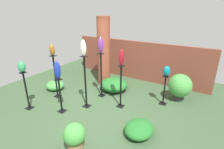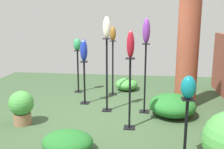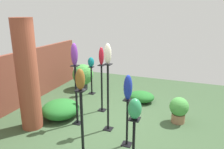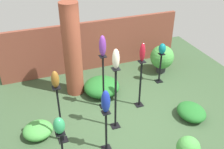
{
  "view_description": "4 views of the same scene",
  "coord_description": "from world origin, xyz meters",
  "views": [
    {
      "loc": [
        2.69,
        -3.55,
        2.77
      ],
      "look_at": [
        0.3,
        0.33,
        1.03
      ],
      "focal_mm": 28.0,
      "sensor_mm": 36.0,
      "label": 1
    },
    {
      "loc": [
        4.98,
        0.68,
        1.97
      ],
      "look_at": [
        -0.17,
        0.07,
        0.84
      ],
      "focal_mm": 42.0,
      "sensor_mm": 36.0,
      "label": 2
    },
    {
      "loc": [
        -4.53,
        -1.75,
        2.64
      ],
      "look_at": [
        0.27,
        0.08,
        1.14
      ],
      "focal_mm": 35.0,
      "sensor_mm": 36.0,
      "label": 3
    },
    {
      "loc": [
        -2.04,
        -4.35,
        4.22
      ],
      "look_at": [
        -0.29,
        0.31,
        1.19
      ],
      "focal_mm": 42.0,
      "sensor_mm": 36.0,
      "label": 4
    }
  ],
  "objects": [
    {
      "name": "pedestal_teal",
      "position": [
        1.55,
        1.29,
        0.41
      ],
      "size": [
        0.2,
        0.2,
        0.92
      ],
      "color": "black",
      "rests_on": "ground"
    },
    {
      "name": "pedestal_ruby",
      "position": [
        0.51,
        0.47,
        0.59
      ],
      "size": [
        0.2,
        0.2,
        1.29
      ],
      "color": "black",
      "rests_on": "ground"
    },
    {
      "name": "ground_plane",
      "position": [
        0.0,
        0.0,
        0.0
      ],
      "size": [
        8.0,
        8.0,
        0.0
      ],
      "primitive_type": "plane",
      "color": "#385133"
    },
    {
      "name": "pedestal_cobalt",
      "position": [
        -0.78,
        -0.65,
        0.45
      ],
      "size": [
        0.2,
        0.2,
        1.0
      ],
      "color": "black",
      "rests_on": "ground"
    },
    {
      "name": "foliage_bed_east",
      "position": [
        1.49,
        -0.4,
        0.16
      ],
      "size": [
        0.65,
        0.77,
        0.31
      ],
      "primitive_type": "ellipsoid",
      "color": "#236B28",
      "rests_on": "ground"
    },
    {
      "name": "pedestal_bronze",
      "position": [
        -1.58,
        -0.08,
        0.65
      ],
      "size": [
        0.2,
        0.2,
        1.4
      ],
      "color": "black",
      "rests_on": "ground"
    },
    {
      "name": "art_vase_cobalt",
      "position": [
        -0.78,
        -0.65,
        1.24
      ],
      "size": [
        0.18,
        0.17,
        0.5
      ],
      "primitive_type": "ellipsoid",
      "color": "#192D9E",
      "rests_on": "pedestal_cobalt"
    },
    {
      "name": "potted_plant_front_left",
      "position": [
        0.57,
        -1.54,
        0.36
      ],
      "size": [
        0.46,
        0.46,
        0.64
      ],
      "color": "#936B4C",
      "rests_on": "ground"
    },
    {
      "name": "foliage_bed_west",
      "position": [
        -2.07,
        0.25,
        0.16
      ],
      "size": [
        0.66,
        0.61,
        0.32
      ],
      "primitive_type": "ellipsoid",
      "color": "#479942",
      "rests_on": "ground"
    },
    {
      "name": "brick_pillar",
      "position": [
        -0.88,
        1.65,
        1.26
      ],
      "size": [
        0.47,
        0.47,
        2.51
      ],
      "primitive_type": "cylinder",
      "color": "brown",
      "rests_on": "ground"
    },
    {
      "name": "art_vase_bronze",
      "position": [
        -1.58,
        -0.08,
        1.58
      ],
      "size": [
        0.15,
        0.16,
        0.36
      ],
      "primitive_type": "ellipsoid",
      "color": "brown",
      "rests_on": "pedestal_bronze"
    },
    {
      "name": "foliage_bed_center",
      "position": [
        -0.22,
        1.3,
        0.22
      ],
      "size": [
        0.98,
        0.94,
        0.44
      ],
      "primitive_type": "ellipsoid",
      "color": "#236B28",
      "rests_on": "ground"
    },
    {
      "name": "pedestal_ivory",
      "position": [
        -0.35,
        -0.06,
        0.72
      ],
      "size": [
        0.2,
        0.2,
        1.56
      ],
      "color": "black",
      "rests_on": "ground"
    },
    {
      "name": "art_vase_violet",
      "position": [
        -0.36,
        0.74,
        1.71
      ],
      "size": [
        0.16,
        0.15,
        0.51
      ],
      "primitive_type": "ellipsoid",
      "color": "#6B2D8C",
      "rests_on": "pedestal_violet"
    },
    {
      "name": "pedestal_violet",
      "position": [
        -0.36,
        0.74,
        0.67
      ],
      "size": [
        0.2,
        0.2,
        1.46
      ],
      "color": "black",
      "rests_on": "ground"
    },
    {
      "name": "pedestal_jade",
      "position": [
        -1.72,
        -1.03,
        0.51
      ],
      "size": [
        0.2,
        0.2,
        1.13
      ],
      "color": "black",
      "rests_on": "ground"
    },
    {
      "name": "art_vase_teal",
      "position": [
        1.55,
        1.29,
        1.07
      ],
      "size": [
        0.2,
        0.2,
        0.31
      ],
      "primitive_type": "ellipsoid",
      "color": "#0F727A",
      "rests_on": "pedestal_teal"
    },
    {
      "name": "art_vase_ruby",
      "position": [
        0.51,
        0.47,
        1.52
      ],
      "size": [
        0.13,
        0.13,
        0.47
      ],
      "primitive_type": "ellipsoid",
      "color": "maroon",
      "rests_on": "pedestal_ruby"
    },
    {
      "name": "art_vase_jade",
      "position": [
        -1.72,
        -1.03,
        1.28
      ],
      "size": [
        0.19,
        0.2,
        0.31
      ],
      "primitive_type": "ellipsoid",
      "color": "#2D9356",
      "rests_on": "pedestal_jade"
    },
    {
      "name": "potted_plant_near_pillar",
      "position": [
        1.9,
        1.78,
        0.49
      ],
      "size": [
        0.72,
        0.72,
        0.87
      ],
      "color": "#2D2D33",
      "rests_on": "ground"
    },
    {
      "name": "brick_wall_back",
      "position": [
        0.0,
        2.76,
        0.78
      ],
      "size": [
        5.6,
        0.12,
        1.56
      ],
      "primitive_type": "cube",
      "color": "brown",
      "rests_on": "ground"
    },
    {
      "name": "art_vase_ivory",
      "position": [
        -0.35,
        -0.06,
        1.78
      ],
      "size": [
        0.15,
        0.16,
        0.44
      ],
      "primitive_type": "ellipsoid",
      "color": "beige",
      "rests_on": "pedestal_ivory"
    }
  ]
}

